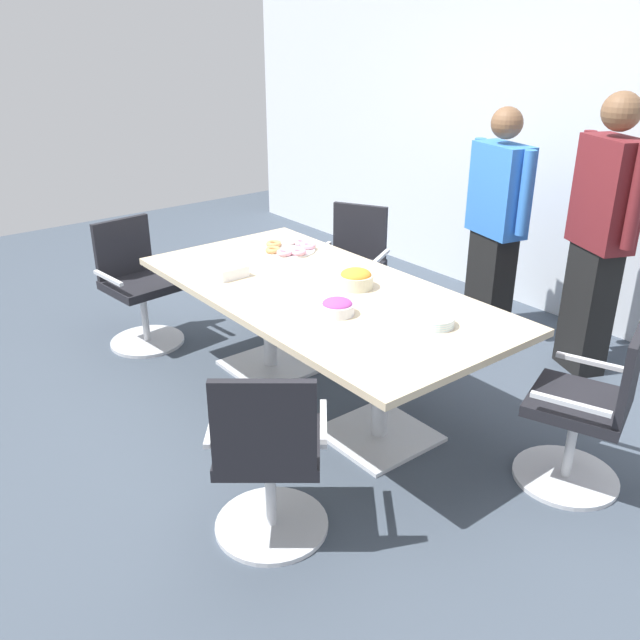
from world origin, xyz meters
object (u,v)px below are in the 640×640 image
at_px(office_chair_2, 588,415).
at_px(snack_bowl_candy_mix, 337,307).
at_px(office_chair_0, 138,290).
at_px(person_standing_0, 496,224).
at_px(donut_platter, 290,248).
at_px(office_chair_1, 268,463).
at_px(conference_table, 320,309).
at_px(snack_bowl_chips_orange, 356,278).
at_px(office_chair_3, 352,272).
at_px(person_standing_1, 600,233).
at_px(plate_stack, 435,321).
at_px(napkin_pile, 228,270).

height_order(office_chair_2, snack_bowl_candy_mix, office_chair_2).
relative_size(office_chair_0, office_chair_2, 1.00).
bearing_deg(person_standing_0, office_chair_2, 157.54).
bearing_deg(donut_platter, office_chair_1, -38.94).
height_order(snack_bowl_candy_mix, donut_platter, snack_bowl_candy_mix).
distance_m(conference_table, office_chair_2, 1.60).
height_order(office_chair_2, snack_bowl_chips_orange, office_chair_2).
bearing_deg(office_chair_3, person_standing_1, 175.70).
height_order(person_standing_0, plate_stack, person_standing_0).
relative_size(conference_table, snack_bowl_chips_orange, 11.47).
bearing_deg(plate_stack, office_chair_1, -87.33).
height_order(office_chair_1, snack_bowl_chips_orange, office_chair_1).
bearing_deg(person_standing_0, napkin_pile, 86.90).
xyz_separation_m(office_chair_2, person_standing_0, (-1.47, 1.07, 0.47)).
bearing_deg(plate_stack, office_chair_3, 152.89).
height_order(conference_table, office_chair_2, office_chair_2).
bearing_deg(plate_stack, office_chair_2, 27.78).
height_order(office_chair_3, napkin_pile, office_chair_3).
relative_size(office_chair_0, napkin_pile, 4.69).
xyz_separation_m(office_chair_0, donut_platter, (0.79, 0.80, 0.36)).
bearing_deg(office_chair_2, snack_bowl_chips_orange, 83.43).
relative_size(office_chair_3, plate_stack, 4.55).
xyz_separation_m(person_standing_0, plate_stack, (0.76, -1.44, -0.10)).
bearing_deg(napkin_pile, plate_stack, 18.86).
height_order(office_chair_0, office_chair_1, same).
bearing_deg(napkin_pile, snack_bowl_candy_mix, 9.47).
relative_size(person_standing_1, napkin_pile, 9.47).
bearing_deg(napkin_pile, conference_table, 29.42).
relative_size(office_chair_2, person_standing_0, 0.54).
distance_m(person_standing_1, donut_platter, 2.04).
distance_m(person_standing_1, plate_stack, 1.54).
bearing_deg(napkin_pile, office_chair_0, -167.92).
height_order(office_chair_2, plate_stack, office_chair_2).
xyz_separation_m(office_chair_3, donut_platter, (0.11, -0.67, 0.36)).
xyz_separation_m(person_standing_1, snack_bowl_chips_orange, (-0.67, -1.49, -0.16)).
height_order(snack_bowl_chips_orange, plate_stack, snack_bowl_chips_orange).
relative_size(office_chair_2, person_standing_1, 0.50).
relative_size(snack_bowl_chips_orange, donut_platter, 0.57).
bearing_deg(donut_platter, person_standing_1, 42.98).
distance_m(office_chair_1, office_chair_3, 2.54).
relative_size(office_chair_2, donut_platter, 2.49).
xyz_separation_m(office_chair_0, person_standing_0, (1.53, 2.10, 0.47)).
xyz_separation_m(snack_bowl_candy_mix, napkin_pile, (-0.89, -0.15, -0.01)).
distance_m(office_chair_0, person_standing_1, 3.21).
xyz_separation_m(office_chair_0, snack_bowl_candy_mix, (1.85, 0.35, 0.39)).
height_order(office_chair_1, office_chair_2, same).
distance_m(office_chair_2, snack_bowl_candy_mix, 1.39).
height_order(person_standing_0, snack_bowl_candy_mix, person_standing_0).
bearing_deg(snack_bowl_chips_orange, napkin_pile, -142.68).
distance_m(conference_table, snack_bowl_chips_orange, 0.28).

